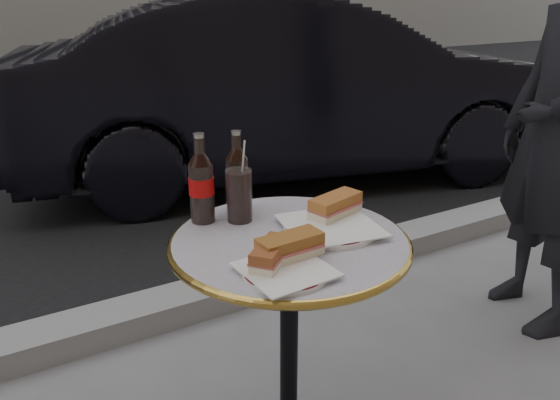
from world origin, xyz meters
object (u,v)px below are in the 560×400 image
plate_left (286,272)px  bistro_table (289,356)px  cola_bottle_right (237,171)px  parked_car (297,88)px  cola_glass (239,195)px  cola_bottle_left (201,178)px  plate_right (330,228)px

plate_left → bistro_table: bearing=56.4°
cola_bottle_right → parked_car: size_ratio=0.06×
cola_glass → cola_bottle_left: bearing=152.0°
cola_bottle_left → cola_bottle_right: 0.12m
parked_car → plate_right: bearing=164.5°
plate_left → cola_bottle_right: cola_bottle_right is taller
plate_right → cola_bottle_left: cola_bottle_left is taller
plate_left → cola_bottle_right: size_ratio=0.84×
cola_bottle_left → parked_car: 2.66m
plate_left → cola_bottle_left: 0.39m
plate_left → cola_bottle_right: 0.42m
cola_bottle_left → cola_bottle_right: cola_bottle_left is taller
cola_glass → plate_right: bearing=-45.8°
plate_left → plate_right: 0.27m
plate_right → cola_glass: bearing=134.2°
bistro_table → cola_glass: (-0.06, 0.17, 0.44)m
bistro_table → cola_bottle_left: bearing=124.8°
bistro_table → cola_bottle_left: 0.56m
cola_bottle_right → cola_glass: (-0.03, -0.07, -0.04)m
plate_right → cola_bottle_right: bearing=120.6°
plate_right → cola_glass: cola_glass is taller
cola_glass → parked_car: bearing=54.9°
plate_right → cola_glass: size_ratio=1.68×
cola_bottle_right → parked_car: bearing=54.5°
bistro_table → plate_left: bearing=-123.6°
plate_left → parked_car: 2.93m
cola_bottle_left → bistro_table: bearing=-55.2°
cola_bottle_right → cola_glass: size_ratio=1.60×
cola_bottle_left → cola_bottle_right: (0.12, 0.02, -0.01)m
bistro_table → cola_bottle_left: size_ratio=2.96×
plate_right → cola_bottle_left: (-0.27, 0.23, 0.12)m
plate_left → cola_bottle_left: size_ratio=0.79×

